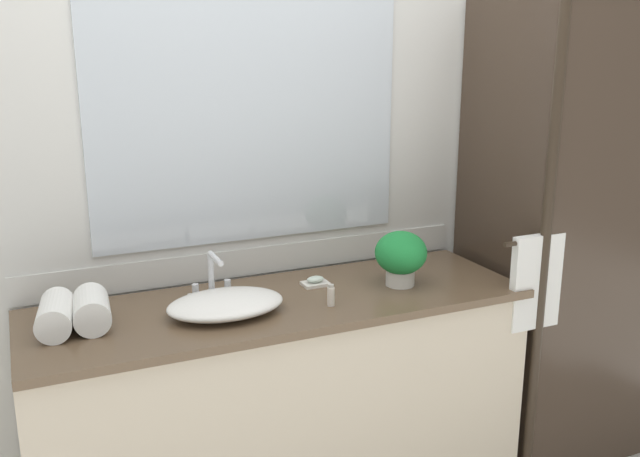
% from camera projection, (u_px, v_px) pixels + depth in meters
% --- Properties ---
extents(wall_back_with_mirror, '(4.40, 0.06, 2.60)m').
position_uv_depth(wall_back_with_mirror, '(249.00, 174.00, 2.70)').
color(wall_back_with_mirror, silver).
rests_on(wall_back_with_mirror, ground_plane).
extents(vanity_cabinet, '(1.80, 0.58, 0.90)m').
position_uv_depth(vanity_cabinet, '(283.00, 411.00, 2.63)').
color(vanity_cabinet, beige).
rests_on(vanity_cabinet, ground_plane).
extents(shower_enclosure, '(1.20, 0.59, 2.00)m').
position_uv_depth(shower_enclosure, '(593.00, 241.00, 2.81)').
color(shower_enclosure, '#2D2319').
rests_on(shower_enclosure, ground_plane).
extents(sink_basin, '(0.40, 0.28, 0.07)m').
position_uv_depth(sink_basin, '(226.00, 304.00, 2.37)').
color(sink_basin, white).
rests_on(sink_basin, vanity_cabinet).
extents(faucet, '(0.17, 0.16, 0.18)m').
position_uv_depth(faucet, '(212.00, 282.00, 2.51)').
color(faucet, silver).
rests_on(faucet, vanity_cabinet).
extents(potted_plant, '(0.20, 0.20, 0.21)m').
position_uv_depth(potted_plant, '(401.00, 255.00, 2.63)').
color(potted_plant, beige).
rests_on(potted_plant, vanity_cabinet).
extents(soap_dish, '(0.10, 0.07, 0.04)m').
position_uv_depth(soap_dish, '(315.00, 282.00, 2.65)').
color(soap_dish, silver).
rests_on(soap_dish, vanity_cabinet).
extents(amenity_bottle_lotion, '(0.03, 0.03, 0.10)m').
position_uv_depth(amenity_bottle_lotion, '(400.00, 258.00, 2.84)').
color(amenity_bottle_lotion, silver).
rests_on(amenity_bottle_lotion, vanity_cabinet).
extents(amenity_bottle_body_wash, '(0.03, 0.03, 0.08)m').
position_uv_depth(amenity_bottle_body_wash, '(331.00, 296.00, 2.44)').
color(amenity_bottle_body_wash, silver).
rests_on(amenity_bottle_body_wash, vanity_cabinet).
extents(rolled_towel_near_edge, '(0.14, 0.25, 0.11)m').
position_uv_depth(rolled_towel_near_edge, '(55.00, 315.00, 2.22)').
color(rolled_towel_near_edge, white).
rests_on(rolled_towel_near_edge, vanity_cabinet).
extents(rolled_towel_middle, '(0.13, 0.22, 0.12)m').
position_uv_depth(rolled_towel_middle, '(92.00, 309.00, 2.26)').
color(rolled_towel_middle, white).
rests_on(rolled_towel_middle, vanity_cabinet).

